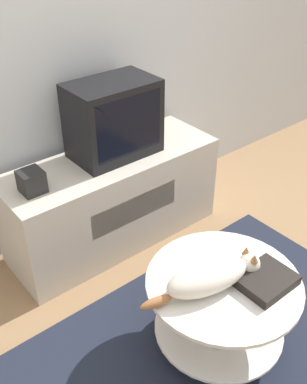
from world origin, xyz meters
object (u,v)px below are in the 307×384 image
tv (113,119)px  cat (211,276)px  dvd_box (266,280)px  speaker (32,182)px

tv → cat: bearing=-102.9°
tv → dvd_box: size_ratio=2.07×
tv → dvd_box: tv is taller
speaker → dvd_box: 1.23m
tv → cat: 1.09m
speaker → tv: bearing=6.7°
dvd_box → cat: (-0.19, 0.14, 0.04)m
dvd_box → speaker: bearing=115.2°
dvd_box → cat: size_ratio=0.42×
dvd_box → cat: 0.24m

